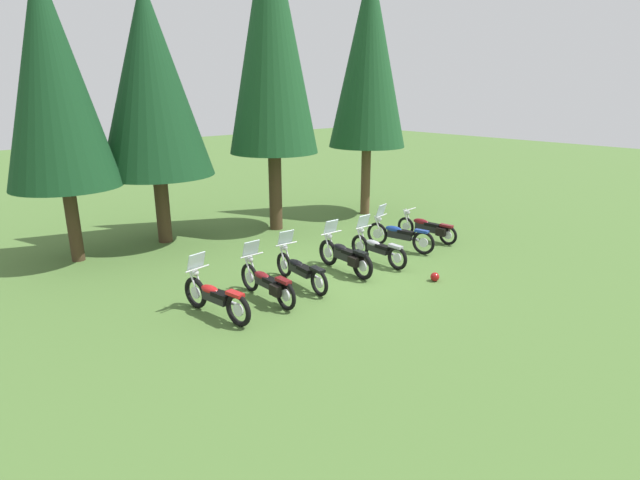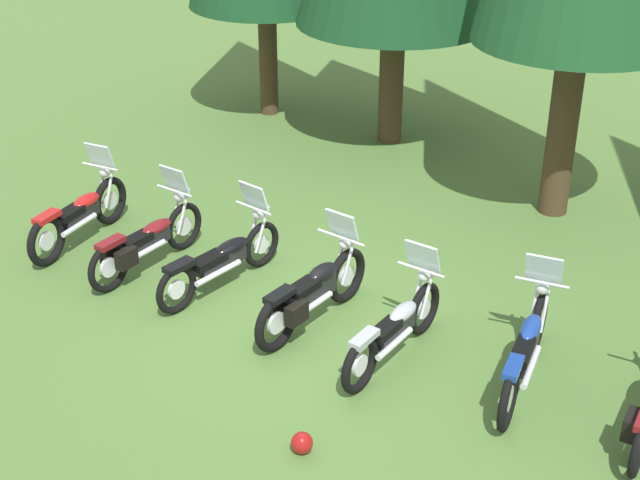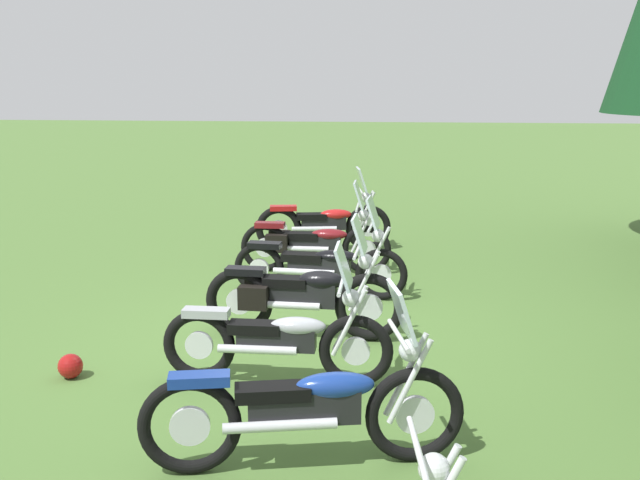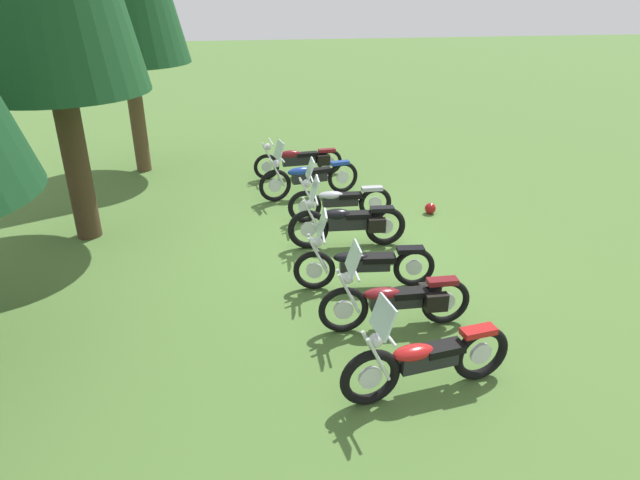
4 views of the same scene
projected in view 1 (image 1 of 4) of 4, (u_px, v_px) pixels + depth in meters
ground_plane at (343, 272)px, 14.12m from camera, size 80.00×80.00×0.00m
motorcycle_0 at (215, 297)px, 11.26m from camera, size 0.67×2.25×1.39m
motorcycle_1 at (268, 282)px, 12.11m from camera, size 0.66×2.24×1.37m
motorcycle_2 at (300, 269)px, 13.05m from camera, size 0.66×2.33×1.35m
motorcycle_3 at (345, 256)px, 13.98m from camera, size 0.75×2.24×1.40m
motorcycle_4 at (377, 248)px, 14.75m from camera, size 0.65×2.20×1.36m
motorcycle_5 at (399, 235)px, 16.01m from camera, size 0.76×2.39×1.39m
motorcycle_6 at (428, 228)px, 16.97m from camera, size 0.69×2.31×0.98m
pine_tree_0 at (52, 78)px, 13.57m from camera, size 3.06×3.06×8.32m
pine_tree_1 at (151, 81)px, 15.44m from camera, size 3.57×3.57×8.16m
pine_tree_2 at (271, 34)px, 16.55m from camera, size 3.10×3.10×10.72m
pine_tree_3 at (369, 56)px, 18.96m from camera, size 3.01×3.01×9.60m
dropped_helmet at (435, 277)px, 13.42m from camera, size 0.24×0.24×0.24m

